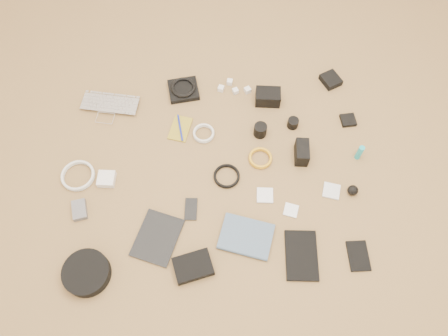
{
  "coord_description": "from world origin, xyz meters",
  "views": [
    {
      "loc": [
        -0.03,
        -0.93,
        1.86
      ],
      "look_at": [
        0.04,
        0.01,
        0.02
      ],
      "focal_mm": 35.0,
      "sensor_mm": 36.0,
      "label": 1
    }
  ],
  "objects": [
    {
      "name": "flash",
      "position": [
        0.42,
        0.05,
        0.04
      ],
      "size": [
        0.07,
        0.12,
        0.08
      ],
      "primitive_type": "cube",
      "rotation": [
        0.0,
        0.0,
        -0.12
      ],
      "color": "black",
      "rests_on": "ground"
    },
    {
      "name": "lens_pouch",
      "position": [
        0.64,
        0.49,
        0.02
      ],
      "size": [
        0.12,
        0.12,
        0.03
      ],
      "primitive_type": "cube",
      "rotation": [
        0.0,
        0.0,
        0.42
      ],
      "color": "black",
      "rests_on": "ground"
    },
    {
      "name": "headphones",
      "position": [
        -0.14,
        0.48,
        0.03
      ],
      "size": [
        0.16,
        0.16,
        0.02
      ],
      "primitive_type": "torus",
      "rotation": [
        0.0,
        0.0,
        0.33
      ],
      "color": "black",
      "rests_on": "headphone_pouch"
    },
    {
      "name": "filter_case_left",
      "position": [
        0.22,
        -0.14,
        0.01
      ],
      "size": [
        0.08,
        0.08,
        0.01
      ],
      "primitive_type": "cube",
      "rotation": [
        0.0,
        0.0,
        -0.11
      ],
      "color": "silver",
      "rests_on": "ground"
    },
    {
      "name": "headphone_case",
      "position": [
        -0.57,
        -0.45,
        0.03
      ],
      "size": [
        0.24,
        0.24,
        0.05
      ],
      "primitive_type": "cylinder",
      "rotation": [
        0.0,
        0.0,
        0.27
      ],
      "color": "black",
      "rests_on": "ground"
    },
    {
      "name": "cable_black",
      "position": [
        0.05,
        -0.03,
        0.01
      ],
      "size": [
        0.16,
        0.16,
        0.01
      ],
      "primitive_type": "torus",
      "rotation": [
        0.0,
        0.0,
        0.42
      ],
      "color": "black",
      "rests_on": "ground"
    },
    {
      "name": "air_blower",
      "position": [
        0.62,
        -0.15,
        0.02
      ],
      "size": [
        0.06,
        0.06,
        0.05
      ],
      "primitive_type": "sphere",
      "rotation": [
        0.0,
        0.0,
        -0.14
      ],
      "color": "black",
      "rests_on": "ground"
    },
    {
      "name": "charger_c",
      "position": [
        0.2,
        0.46,
        0.01
      ],
      "size": [
        0.04,
        0.04,
        0.03
      ],
      "primitive_type": "cube",
      "rotation": [
        0.0,
        0.0,
        0.42
      ],
      "color": "silver",
      "rests_on": "ground"
    },
    {
      "name": "headphone_pouch",
      "position": [
        -0.14,
        0.48,
        0.01
      ],
      "size": [
        0.17,
        0.16,
        0.03
      ],
      "primitive_type": "cube",
      "rotation": [
        0.0,
        0.0,
        0.12
      ],
      "color": "black",
      "rests_on": "ground"
    },
    {
      "name": "lens_b",
      "position": [
        0.4,
        0.23,
        0.03
      ],
      "size": [
        0.06,
        0.06,
        0.05
      ],
      "primitive_type": "cylinder",
      "rotation": [
        0.0,
        0.0,
        0.01
      ],
      "color": "black",
      "rests_on": "ground"
    },
    {
      "name": "notebook_black_a",
      "position": [
        0.35,
        -0.43,
        0.01
      ],
      "size": [
        0.16,
        0.23,
        0.02
      ],
      "primitive_type": "cube",
      "rotation": [
        0.0,
        0.0,
        -0.09
      ],
      "color": "black",
      "rests_on": "ground"
    },
    {
      "name": "lens_a",
      "position": [
        0.23,
        0.2,
        0.03
      ],
      "size": [
        0.07,
        0.07,
        0.07
      ],
      "primitive_type": "cylinder",
      "rotation": [
        0.0,
        0.0,
        0.08
      ],
      "color": "black",
      "rests_on": "ground"
    },
    {
      "name": "paperback",
      "position": [
        0.09,
        -0.41,
        0.01
      ],
      "size": [
        0.27,
        0.23,
        0.02
      ],
      "primitive_type": "imported",
      "rotation": [
        0.0,
        0.0,
        1.24
      ],
      "color": "#425871",
      "rests_on": "ground"
    },
    {
      "name": "charger_d",
      "position": [
        0.13,
        0.46,
        0.01
      ],
      "size": [
        0.04,
        0.04,
        0.03
      ],
      "primitive_type": "cube",
      "rotation": [
        0.0,
        0.0,
        0.36
      ],
      "color": "silver",
      "rests_on": "ground"
    },
    {
      "name": "tablet",
      "position": [
        -0.28,
        -0.31,
        0.01
      ],
      "size": [
        0.25,
        0.28,
        0.01
      ],
      "primitive_type": "cube",
      "rotation": [
        0.0,
        0.0,
        -0.39
      ],
      "color": "black",
      "rests_on": "ground"
    },
    {
      "name": "drive_case",
      "position": [
        -0.12,
        -0.45,
        0.02
      ],
      "size": [
        0.18,
        0.15,
        0.04
      ],
      "primitive_type": "cube",
      "rotation": [
        0.0,
        0.0,
        0.23
      ],
      "color": "black",
      "rests_on": "ground"
    },
    {
      "name": "lens_cleaner",
      "position": [
        0.69,
        0.03,
        0.05
      ],
      "size": [
        0.03,
        0.03,
        0.09
      ],
      "primitive_type": "cylinder",
      "rotation": [
        0.0,
        0.0,
        0.15
      ],
      "color": "teal",
      "rests_on": "ground"
    },
    {
      "name": "cable_white_b",
      "position": [
        -0.65,
        0.02,
        0.01
      ],
      "size": [
        0.17,
        0.17,
        0.01
      ],
      "primitive_type": "torus",
      "rotation": [
        0.0,
        0.0,
        0.08
      ],
      "color": "silver",
      "rests_on": "ground"
    },
    {
      "name": "charger_a",
      "position": [
        0.11,
        0.52,
        0.01
      ],
      "size": [
        0.03,
        0.03,
        0.03
      ],
      "primitive_type": "cube",
      "rotation": [
        0.0,
        0.0,
        -0.26
      ],
      "color": "silver",
      "rests_on": "ground"
    },
    {
      "name": "dslr_camera",
      "position": [
        0.29,
        0.39,
        0.04
      ],
      "size": [
        0.14,
        0.1,
        0.07
      ],
      "primitive_type": "cube",
      "rotation": [
        0.0,
        0.0,
        -0.12
      ],
      "color": "black",
      "rests_on": "ground"
    },
    {
      "name": "phone",
      "position": [
        -0.12,
        -0.18,
        0.0
      ],
      "size": [
        0.07,
        0.11,
        0.01
      ],
      "primitive_type": "cube",
      "rotation": [
        0.0,
        0.0,
        -0.09
      ],
      "color": "black",
      "rests_on": "ground"
    },
    {
      "name": "laptop",
      "position": [
        -0.52,
        0.39,
        0.01
      ],
      "size": [
        0.33,
        0.26,
        0.02
      ],
      "primitive_type": "imported",
      "rotation": [
        0.0,
        0.0,
        -0.21
      ],
      "color": "#BDBDC1",
      "rests_on": "ground"
    },
    {
      "name": "notebook_black_b",
      "position": [
        0.59,
        -0.45,
        0.01
      ],
      "size": [
        0.09,
        0.14,
        0.01
      ],
      "primitive_type": "cube",
      "rotation": [
        0.0,
        0.0,
        -0.02
      ],
      "color": "black",
      "rests_on": "ground"
    },
    {
      "name": "filter_case_mid",
      "position": [
        0.33,
        -0.22,
        0.0
      ],
      "size": [
        0.08,
        0.08,
        0.01
      ],
      "primitive_type": "cube",
      "rotation": [
        0.0,
        0.0,
        -0.36
      ],
      "color": "silver",
      "rests_on": "ground"
    },
    {
      "name": "cable_yellow",
      "position": [
        0.22,
        0.05,
        0.01
      ],
      "size": [
        0.12,
        0.12,
        0.01
      ],
      "primitive_type": "torus",
      "rotation": [
        0.0,
        0.0,
        -0.09
      ],
      "color": "gold",
      "rests_on": "ground"
    },
    {
      "name": "notebook_olive",
      "position": [
        -0.16,
        0.25,
        0.0
      ],
      "size": [
        0.13,
        0.17,
        0.01
      ],
      "primitive_type": "cube",
      "rotation": [
        0.0,
        0.0,
        -0.31
      ],
      "color": "olive",
      "rests_on": "ground"
    },
    {
      "name": "charger_b",
      "position": [
        0.06,
        0.48,
        0.01
      ],
      "size": [
        0.04,
        0.04,
        0.03
      ],
      "primitive_type": "cube",
      "rotation": [
        0.0,
        0.0,
        -0.41
      ],
      "color": "silver",
      "rests_on": "ground"
    },
    {
      "name": "power_brick",
      "position": [
        -0.51,
        -0.01,
        0.02
      ],
      "size": [
        0.09,
        0.09,
        0.03
      ],
      "primitive_type": "cube",
      "rotation": [
        0.0,
        0.0,
        -0.11
      ],
      "color": "silver",
      "rests_on": "ground"
    },
    {
      "name": "pen_blue",
      "position": [
        -0.16,
        0.25,
        0.01
      ],
      "size": [
        0.03,
        0.15,
        0.01
      ],
      "primitive_type": "cylinder",
      "rotation": [
        1.57,
        0.0,
        0.12
      ],
      "color": "#13209D",
      "rests_on": "notebook_olive"
    },
    {
      "name": "card_reader",
      "position": [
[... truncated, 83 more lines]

